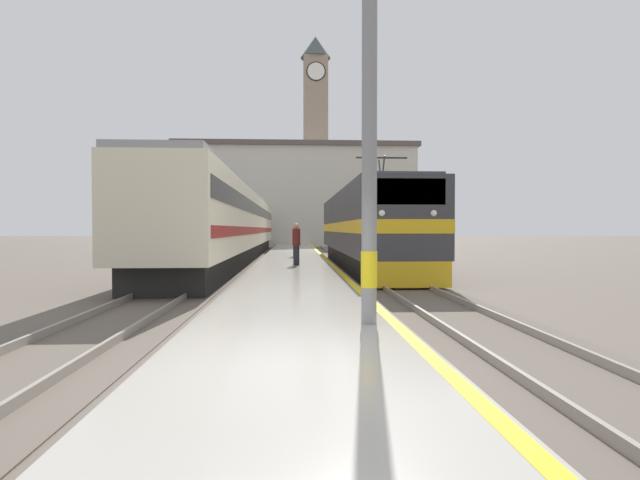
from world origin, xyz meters
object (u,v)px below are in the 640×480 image
passenger_train (235,224)px  locomotive_train (365,228)px  person_on_platform (296,243)px  catenary_mast (375,68)px  second_waiting_passenger (295,240)px  clock_tower (316,135)px

passenger_train → locomotive_train: bearing=-43.8°
passenger_train → person_on_platform: passenger_train is taller
catenary_mast → second_waiting_passenger: (-1.23, 20.21, -3.27)m
second_waiting_passenger → clock_tower: (2.87, 39.11, 13.34)m
second_waiting_passenger → locomotive_train: bearing=-51.6°
passenger_train → person_on_platform: size_ratio=19.92×
locomotive_train → person_on_platform: bearing=-142.9°
second_waiting_passenger → clock_tower: clock_tower is taller
locomotive_train → person_on_platform: size_ratio=10.13×
person_on_platform → second_waiting_passenger: (-0.02, 6.80, -0.03)m
locomotive_train → clock_tower: size_ratio=0.66×
locomotive_train → catenary_mast: catenary_mast is taller
locomotive_train → catenary_mast: size_ratio=2.18×
passenger_train → clock_tower: bearing=79.8°
locomotive_train → catenary_mast: 16.31m
locomotive_train → second_waiting_passenger: locomotive_train is taller
catenary_mast → second_waiting_passenger: 20.51m
locomotive_train → person_on_platform: (-3.36, -2.54, -0.64)m
locomotive_train → passenger_train: (-7.10, 6.80, 0.30)m
passenger_train → second_waiting_passenger: bearing=-34.3°
locomotive_train → clock_tower: (-0.51, 43.37, 12.67)m
passenger_train → person_on_platform: bearing=-68.2°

